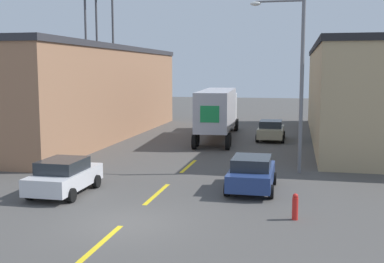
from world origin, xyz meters
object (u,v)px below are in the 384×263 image
parked_car_right_far (271,130)px  semi_truck (219,109)px  street_lamp (296,74)px  fire_hydrant (295,207)px  parked_car_right_near (252,173)px  parked_car_left_near (64,176)px

parked_car_right_far → semi_truck: bearing=174.8°
street_lamp → fire_hydrant: size_ratio=9.27×
parked_car_right_near → street_lamp: size_ratio=0.45×
parked_car_right_far → street_lamp: street_lamp is taller
fire_hydrant → parked_car_right_far: bearing=95.6°
street_lamp → fire_hydrant: bearing=-89.1°
street_lamp → parked_car_right_near: bearing=-112.8°
parked_car_right_far → street_lamp: bearing=-81.1°
parked_car_right_near → semi_truck: bearing=104.3°
parked_car_right_far → parked_car_right_near: 16.09m
fire_hydrant → semi_truck: bearing=106.7°
semi_truck → parked_car_left_near: (-3.85, -18.84, -1.54)m
fire_hydrant → street_lamp: bearing=90.9°
street_lamp → fire_hydrant: 9.64m
parked_car_left_near → fire_hydrant: parked_car_left_near is taller
parked_car_right_near → parked_car_right_far: bearing=90.0°
parked_car_right_near → fire_hydrant: 4.48m
parked_car_right_far → parked_car_left_near: bearing=-113.5°
semi_truck → fire_hydrant: size_ratio=13.59×
street_lamp → fire_hydrant: (0.13, -8.38, -4.77)m
parked_car_left_near → fire_hydrant: (10.00, -1.65, -0.31)m
street_lamp → parked_car_left_near: bearing=-145.7°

